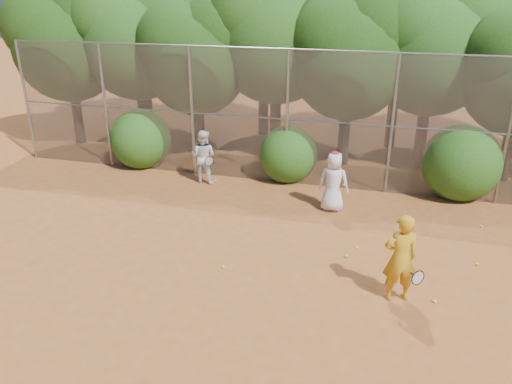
% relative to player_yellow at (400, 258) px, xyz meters
% --- Properties ---
extents(ground, '(80.00, 80.00, 0.00)m').
position_rel_player_yellow_xyz_m(ground, '(-2.36, -0.56, -0.91)').
color(ground, '#954F21').
rests_on(ground, ground).
extents(fence_back, '(20.05, 0.09, 4.03)m').
position_rel_player_yellow_xyz_m(fence_back, '(-2.48, 5.44, 1.15)').
color(fence_back, gray).
rests_on(fence_back, ground).
extents(tree_0, '(4.38, 3.81, 6.00)m').
position_rel_player_yellow_xyz_m(tree_0, '(-11.81, 7.48, 3.03)').
color(tree_0, black).
rests_on(tree_0, ground).
extents(tree_1, '(4.64, 4.03, 6.35)m').
position_rel_player_yellow_xyz_m(tree_1, '(-9.31, 7.98, 3.26)').
color(tree_1, black).
rests_on(tree_1, ground).
extents(tree_2, '(3.99, 3.47, 5.47)m').
position_rel_player_yellow_xyz_m(tree_2, '(-6.81, 7.28, 2.68)').
color(tree_2, black).
rests_on(tree_2, ground).
extents(tree_3, '(4.89, 4.26, 6.70)m').
position_rel_player_yellow_xyz_m(tree_3, '(-4.30, 8.29, 3.49)').
color(tree_3, black).
rests_on(tree_3, ground).
extents(tree_4, '(4.19, 3.64, 5.73)m').
position_rel_player_yellow_xyz_m(tree_4, '(-1.81, 7.68, 2.85)').
color(tree_4, black).
rests_on(tree_4, ground).
extents(tree_5, '(4.51, 3.92, 6.17)m').
position_rel_player_yellow_xyz_m(tree_5, '(0.69, 8.48, 3.14)').
color(tree_5, black).
rests_on(tree_5, ground).
extents(tree_9, '(4.83, 4.20, 6.62)m').
position_rel_player_yellow_xyz_m(tree_9, '(-10.30, 10.29, 3.43)').
color(tree_9, black).
rests_on(tree_9, ground).
extents(tree_10, '(5.15, 4.48, 7.06)m').
position_rel_player_yellow_xyz_m(tree_10, '(-5.30, 10.49, 3.72)').
color(tree_10, black).
rests_on(tree_10, ground).
extents(tree_11, '(4.64, 4.03, 6.35)m').
position_rel_player_yellow_xyz_m(tree_11, '(-0.31, 10.08, 3.26)').
color(tree_11, black).
rests_on(tree_11, ground).
extents(bush_0, '(2.00, 2.00, 2.00)m').
position_rel_player_yellow_xyz_m(bush_0, '(-8.36, 5.74, 0.09)').
color(bush_0, '#204E13').
rests_on(bush_0, ground).
extents(bush_1, '(1.80, 1.80, 1.80)m').
position_rel_player_yellow_xyz_m(bush_1, '(-3.36, 5.74, -0.01)').
color(bush_1, '#204E13').
rests_on(bush_1, ground).
extents(bush_2, '(2.20, 2.20, 2.20)m').
position_rel_player_yellow_xyz_m(bush_2, '(1.64, 5.74, 0.19)').
color(bush_2, '#204E13').
rests_on(bush_2, ground).
extents(player_yellow, '(0.87, 0.62, 1.81)m').
position_rel_player_yellow_xyz_m(player_yellow, '(0.00, 0.00, 0.00)').
color(player_yellow, gold).
rests_on(player_yellow, ground).
extents(player_teen, '(0.83, 0.57, 1.67)m').
position_rel_player_yellow_xyz_m(player_teen, '(-1.72, 3.79, -0.08)').
color(player_teen, white).
rests_on(player_teen, ground).
extents(player_white, '(0.89, 0.75, 1.64)m').
position_rel_player_yellow_xyz_m(player_white, '(-5.82, 4.84, -0.08)').
color(player_white, white).
rests_on(player_white, ground).
extents(ball_0, '(0.07, 0.07, 0.07)m').
position_rel_player_yellow_xyz_m(ball_0, '(-0.89, 1.78, -0.87)').
color(ball_0, '#D0E028').
rests_on(ball_0, ground).
extents(ball_1, '(0.07, 0.07, 0.07)m').
position_rel_player_yellow_xyz_m(ball_1, '(1.71, 1.73, -0.87)').
color(ball_1, '#D0E028').
rests_on(ball_1, ground).
extents(ball_2, '(0.07, 0.07, 0.07)m').
position_rel_player_yellow_xyz_m(ball_2, '(0.74, 0.04, -0.87)').
color(ball_2, '#D0E028').
rests_on(ball_2, ground).
extents(ball_3, '(0.07, 0.07, 0.07)m').
position_rel_player_yellow_xyz_m(ball_3, '(0.49, 0.92, -0.87)').
color(ball_3, '#D0E028').
rests_on(ball_3, ground).
extents(ball_4, '(0.07, 0.07, 0.07)m').
position_rel_player_yellow_xyz_m(ball_4, '(-3.62, 0.16, -0.87)').
color(ball_4, '#D0E028').
rests_on(ball_4, ground).
extents(ball_5, '(0.07, 0.07, 0.07)m').
position_rel_player_yellow_xyz_m(ball_5, '(2.06, 3.73, -0.87)').
color(ball_5, '#D0E028').
rests_on(ball_5, ground).
extents(ball_6, '(0.07, 0.07, 0.07)m').
position_rel_player_yellow_xyz_m(ball_6, '(-1.08, 1.32, -0.87)').
color(ball_6, '#D0E028').
rests_on(ball_6, ground).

